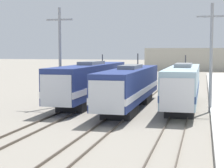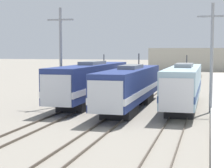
{
  "view_description": "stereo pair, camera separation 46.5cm",
  "coord_description": "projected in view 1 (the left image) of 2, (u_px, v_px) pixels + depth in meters",
  "views": [
    {
      "loc": [
        6.78,
        -27.15,
        5.52
      ],
      "look_at": [
        -0.9,
        4.02,
        2.65
      ],
      "focal_mm": 60.0,
      "sensor_mm": 36.0,
      "label": 1
    },
    {
      "loc": [
        7.23,
        -27.04,
        5.52
      ],
      "look_at": [
        -0.9,
        4.02,
        2.65
      ],
      "focal_mm": 60.0,
      "sensor_mm": 36.0,
      "label": 2
    }
  ],
  "objects": [
    {
      "name": "rail_pair_far_right",
      "position": [
        176.0,
        126.0,
        27.2
      ],
      "size": [
        1.51,
        120.0,
        0.15
      ],
      "color": "#4C4238",
      "rests_on": "ground_plane"
    },
    {
      "name": "locomotive_far_left",
      "position": [
        90.0,
        82.0,
        39.37
      ],
      "size": [
        2.99,
        20.0,
        5.09
      ],
      "color": "black",
      "rests_on": "ground_plane"
    },
    {
      "name": "locomotive_center",
      "position": [
        129.0,
        87.0,
        35.11
      ],
      "size": [
        2.93,
        18.28,
        5.23
      ],
      "color": "black",
      "rests_on": "ground_plane"
    },
    {
      "name": "ground_plane",
      "position": [
        111.0,
        124.0,
        28.37
      ],
      "size": [
        400.0,
        400.0,
        0.0
      ],
      "primitive_type": "plane",
      "color": "gray"
    },
    {
      "name": "rail_pair_center",
      "position": [
        111.0,
        123.0,
        28.36
      ],
      "size": [
        1.51,
        120.0,
        0.15
      ],
      "color": "#4C4238",
      "rests_on": "ground_plane"
    },
    {
      "name": "catenary_tower_left",
      "position": [
        60.0,
        54.0,
        36.66
      ],
      "size": [
        2.69,
        0.28,
        9.69
      ],
      "color": "gray",
      "rests_on": "ground_plane"
    },
    {
      "name": "catenary_tower_right",
      "position": [
        211.0,
        55.0,
        33.23
      ],
      "size": [
        2.69,
        0.28,
        9.69
      ],
      "color": "gray",
      "rests_on": "ground_plane"
    },
    {
      "name": "depot_building",
      "position": [
        198.0,
        59.0,
        107.29
      ],
      "size": [
        28.43,
        15.4,
        6.24
      ],
      "color": "#B2AD9E",
      "rests_on": "ground_plane"
    },
    {
      "name": "locomotive_far_right",
      "position": [
        183.0,
        85.0,
        35.62
      ],
      "size": [
        2.83,
        17.56,
        5.06
      ],
      "color": "#232326",
      "rests_on": "ground_plane"
    },
    {
      "name": "rail_pair_far_left",
      "position": [
        51.0,
        120.0,
        29.52
      ],
      "size": [
        1.51,
        120.0,
        0.15
      ],
      "color": "#4C4238",
      "rests_on": "ground_plane"
    }
  ]
}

